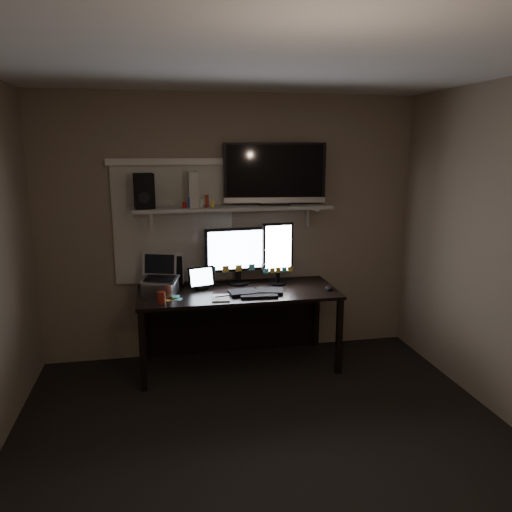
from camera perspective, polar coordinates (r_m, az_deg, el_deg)
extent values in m
plane|color=black|center=(3.59, 1.90, -21.73)|extent=(3.60, 3.60, 0.00)
plane|color=silver|center=(3.01, 2.27, 21.70)|extent=(3.60, 3.60, 0.00)
plane|color=#7A6C57|center=(4.80, -2.81, 3.23)|extent=(3.60, 0.00, 3.60)
cube|color=beige|center=(4.73, -9.41, 3.56)|extent=(1.10, 0.02, 1.10)
cube|color=black|center=(4.56, -2.06, -4.16)|extent=(1.80, 0.75, 0.03)
cube|color=black|center=(5.01, -2.67, -7.03)|extent=(1.80, 0.02, 0.70)
cube|color=black|center=(4.32, -12.83, -10.58)|extent=(0.05, 0.05, 0.70)
cube|color=black|center=(4.58, 9.48, -9.07)|extent=(0.05, 0.05, 0.70)
cube|color=black|center=(4.94, -12.63, -7.58)|extent=(0.05, 0.05, 0.70)
cube|color=black|center=(5.17, 6.88, -6.45)|extent=(0.05, 0.05, 0.70)
cube|color=#A5A5A0|center=(4.60, -2.52, 5.54)|extent=(1.80, 0.35, 0.03)
cube|color=black|center=(4.71, -2.05, 0.08)|extent=(0.64, 0.12, 0.56)
cube|color=black|center=(4.70, 2.50, 0.30)|extent=(0.30, 0.09, 0.60)
cube|color=black|center=(4.46, 0.04, -4.13)|extent=(0.51, 0.23, 0.03)
ellipsoid|color=black|center=(4.62, 8.33, -3.65)|extent=(0.07, 0.10, 0.04)
cube|color=silver|center=(4.33, -4.05, -4.81)|extent=(0.17, 0.22, 0.01)
cube|color=black|center=(4.58, -6.25, -2.54)|extent=(0.27, 0.16, 0.22)
cube|color=black|center=(4.71, -9.99, -1.65)|extent=(0.26, 0.14, 0.31)
cube|color=#B9BABE|center=(4.47, -10.94, -2.21)|extent=(0.37, 0.34, 0.35)
cylinder|color=maroon|center=(4.25, -10.76, -4.68)|extent=(0.07, 0.07, 0.10)
cube|color=black|center=(4.69, 2.13, 9.35)|extent=(0.96, 0.28, 0.57)
cube|color=beige|center=(4.57, -7.20, 7.58)|extent=(0.08, 0.26, 0.31)
cube|color=black|center=(4.52, -12.67, 7.26)|extent=(0.19, 0.22, 0.30)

